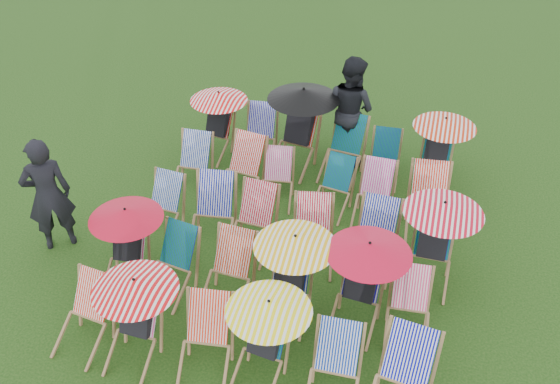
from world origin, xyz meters
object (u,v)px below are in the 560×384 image
(deckchair_0, at_px, (83,317))
(person_rear, at_px, (350,109))
(deckchair_5, at_px, (402,384))
(deckchair_29, at_px, (437,151))
(person_left, at_px, (48,195))

(deckchair_0, xyz_separation_m, person_rear, (2.37, 5.13, 0.52))
(person_rear, bearing_deg, deckchair_5, 138.05)
(deckchair_0, bearing_deg, deckchair_5, 8.18)
(deckchair_5, distance_m, person_rear, 5.35)
(deckchair_5, relative_size, deckchair_29, 0.82)
(deckchair_5, xyz_separation_m, person_rear, (-1.52, 5.11, 0.46))
(person_left, bearing_deg, deckchair_5, 124.41)
(deckchair_0, bearing_deg, deckchair_29, 57.85)
(deckchair_5, relative_size, person_left, 0.55)
(person_left, distance_m, person_rear, 5.15)
(person_left, relative_size, person_rear, 0.95)
(deckchair_0, distance_m, person_left, 2.13)
(deckchair_5, height_order, person_left, person_left)
(deckchair_0, bearing_deg, person_rear, 73.13)
(person_left, bearing_deg, deckchair_29, 171.33)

